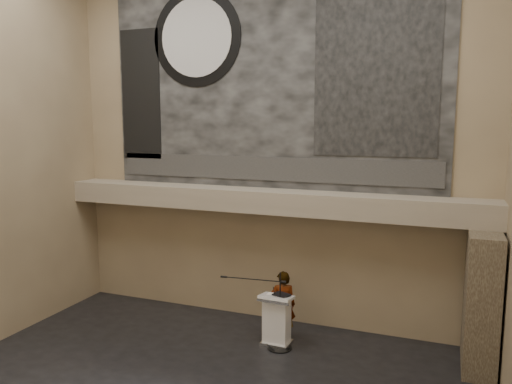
% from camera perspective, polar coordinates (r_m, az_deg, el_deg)
% --- Properties ---
extents(wall_back, '(10.00, 0.02, 8.50)m').
position_cam_1_polar(wall_back, '(11.62, 1.44, 5.66)').
color(wall_back, '#847054').
rests_on(wall_back, floor).
extents(soffit, '(10.00, 0.80, 0.50)m').
position_cam_1_polar(soffit, '(11.38, 0.73, -0.98)').
color(soffit, gray).
rests_on(soffit, wall_back).
extents(sprinkler_left, '(0.04, 0.04, 0.06)m').
position_cam_1_polar(sprinkler_left, '(12.03, -6.51, -1.88)').
color(sprinkler_left, '#B2893D').
rests_on(sprinkler_left, soffit).
extents(sprinkler_right, '(0.04, 0.04, 0.06)m').
position_cam_1_polar(sprinkler_right, '(10.87, 10.07, -3.04)').
color(sprinkler_right, '#B2893D').
rests_on(sprinkler_right, soffit).
extents(banner, '(8.00, 0.05, 5.00)m').
position_cam_1_polar(banner, '(11.62, 1.41, 12.82)').
color(banner, black).
rests_on(banner, wall_back).
extents(banner_text_strip, '(7.76, 0.02, 0.55)m').
position_cam_1_polar(banner_text_strip, '(11.60, 1.31, 2.68)').
color(banner_text_strip, '#2D2D2D').
rests_on(banner_text_strip, banner).
extents(banner_clock_rim, '(2.30, 0.02, 2.30)m').
position_cam_1_polar(banner_clock_rim, '(12.42, -6.83, 17.11)').
color(banner_clock_rim, black).
rests_on(banner_clock_rim, banner).
extents(banner_clock_face, '(1.84, 0.02, 1.84)m').
position_cam_1_polar(banner_clock_face, '(12.41, -6.88, 17.12)').
color(banner_clock_face, silver).
rests_on(banner_clock_face, banner).
extents(banner_building_print, '(2.60, 0.02, 3.60)m').
position_cam_1_polar(banner_building_print, '(11.01, 13.51, 13.37)').
color(banner_building_print, black).
rests_on(banner_building_print, banner).
extents(banner_brick_print, '(1.10, 0.02, 3.20)m').
position_cam_1_polar(banner_brick_print, '(13.11, -13.03, 10.78)').
color(banner_brick_print, black).
rests_on(banner_brick_print, banner).
extents(stone_pier, '(0.60, 1.40, 2.70)m').
position_cam_1_polar(stone_pier, '(10.66, 24.37, -11.25)').
color(stone_pier, '#463A2B').
rests_on(stone_pier, floor).
extents(lectern, '(0.70, 0.52, 1.13)m').
position_cam_1_polar(lectern, '(10.96, 2.38, -14.41)').
color(lectern, silver).
rests_on(lectern, floor).
extents(binder, '(0.39, 0.36, 0.04)m').
position_cam_1_polar(binder, '(10.75, 2.93, -11.66)').
color(binder, black).
rests_on(binder, lectern).
extents(papers, '(0.20, 0.27, 0.00)m').
position_cam_1_polar(papers, '(10.78, 1.73, -11.67)').
color(papers, white).
rests_on(papers, lectern).
extents(speaker_person, '(0.65, 0.54, 1.53)m').
position_cam_1_polar(speaker_person, '(11.18, 3.08, -12.77)').
color(speaker_person, white).
rests_on(speaker_person, floor).
extents(mic_stand, '(1.55, 0.52, 1.66)m').
position_cam_1_polar(mic_stand, '(10.94, 2.48, -16.19)').
color(mic_stand, black).
rests_on(mic_stand, floor).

